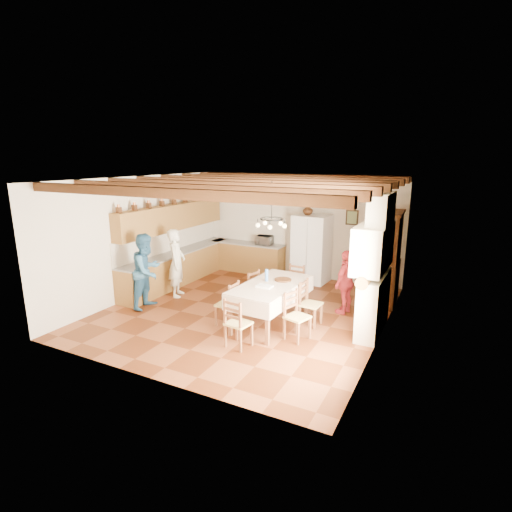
# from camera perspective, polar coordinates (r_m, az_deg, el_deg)

# --- Properties ---
(floor) EXTENTS (6.00, 6.50, 0.02)m
(floor) POSITION_cam_1_polar(r_m,az_deg,el_deg) (9.31, -1.40, -7.88)
(floor) COLOR #52230D
(floor) RESTS_ON ground
(ceiling) EXTENTS (6.00, 6.50, 0.02)m
(ceiling) POSITION_cam_1_polar(r_m,az_deg,el_deg) (8.65, -1.52, 11.02)
(ceiling) COLOR white
(ceiling) RESTS_ON ground
(wall_back) EXTENTS (6.00, 0.02, 3.00)m
(wall_back) POSITION_cam_1_polar(r_m,az_deg,el_deg) (11.77, 6.14, 4.33)
(wall_back) COLOR beige
(wall_back) RESTS_ON ground
(wall_front) EXTENTS (6.00, 0.02, 3.00)m
(wall_front) POSITION_cam_1_polar(r_m,az_deg,el_deg) (6.29, -15.79, -4.66)
(wall_front) COLOR beige
(wall_front) RESTS_ON ground
(wall_left) EXTENTS (0.02, 6.50, 3.00)m
(wall_left) POSITION_cam_1_polar(r_m,az_deg,el_deg) (10.60, -15.93, 2.81)
(wall_left) COLOR beige
(wall_left) RESTS_ON ground
(wall_right) EXTENTS (0.02, 6.50, 3.00)m
(wall_right) POSITION_cam_1_polar(r_m,az_deg,el_deg) (7.92, 18.07, -1.02)
(wall_right) COLOR beige
(wall_right) RESTS_ON ground
(ceiling_beams) EXTENTS (6.00, 6.30, 0.16)m
(ceiling_beams) POSITION_cam_1_polar(r_m,az_deg,el_deg) (8.66, -1.52, 10.36)
(ceiling_beams) COLOR #351F0E
(ceiling_beams) RESTS_ON ground
(lower_cabinets_left) EXTENTS (0.60, 4.30, 0.86)m
(lower_cabinets_left) POSITION_cam_1_polar(r_m,az_deg,el_deg) (11.42, -10.87, -1.65)
(lower_cabinets_left) COLOR brown
(lower_cabinets_left) RESTS_ON ground
(lower_cabinets_back) EXTENTS (2.30, 0.60, 0.86)m
(lower_cabinets_back) POSITION_cam_1_polar(r_m,az_deg,el_deg) (12.35, -1.23, -0.21)
(lower_cabinets_back) COLOR brown
(lower_cabinets_back) RESTS_ON ground
(countertop_left) EXTENTS (0.62, 4.30, 0.04)m
(countertop_left) POSITION_cam_1_polar(r_m,az_deg,el_deg) (11.31, -10.98, 0.55)
(countertop_left) COLOR gray
(countertop_left) RESTS_ON lower_cabinets_left
(countertop_back) EXTENTS (2.34, 0.62, 0.04)m
(countertop_back) POSITION_cam_1_polar(r_m,az_deg,el_deg) (12.25, -1.24, 1.83)
(countertop_back) COLOR gray
(countertop_back) RESTS_ON lower_cabinets_back
(backsplash_left) EXTENTS (0.03, 4.30, 0.60)m
(backsplash_left) POSITION_cam_1_polar(r_m,az_deg,el_deg) (11.42, -12.18, 2.26)
(backsplash_left) COLOR silver
(backsplash_left) RESTS_ON ground
(backsplash_back) EXTENTS (2.30, 0.03, 0.60)m
(backsplash_back) POSITION_cam_1_polar(r_m,az_deg,el_deg) (12.43, -0.63, 3.52)
(backsplash_back) COLOR silver
(backsplash_back) RESTS_ON ground
(upper_cabinets) EXTENTS (0.35, 4.20, 0.70)m
(upper_cabinets) POSITION_cam_1_polar(r_m,az_deg,el_deg) (11.21, -11.71, 5.45)
(upper_cabinets) COLOR brown
(upper_cabinets) RESTS_ON ground
(fireplace) EXTENTS (0.56, 1.60, 2.80)m
(fireplace) POSITION_cam_1_polar(r_m,az_deg,el_deg) (8.18, 16.25, -1.14)
(fireplace) COLOR beige
(fireplace) RESTS_ON ground
(wall_picture) EXTENTS (0.34, 0.03, 0.42)m
(wall_picture) POSITION_cam_1_polar(r_m,az_deg,el_deg) (11.24, 13.56, 5.37)
(wall_picture) COLOR black
(wall_picture) RESTS_ON ground
(refrigerator) EXTENTS (1.00, 0.85, 1.90)m
(refrigerator) POSITION_cam_1_polar(r_m,az_deg,el_deg) (11.32, 7.94, 1.05)
(refrigerator) COLOR white
(refrigerator) RESTS_ON floor
(hutch) EXTENTS (0.56, 1.25, 2.22)m
(hutch) POSITION_cam_1_polar(r_m,az_deg,el_deg) (10.04, 18.39, -0.25)
(hutch) COLOR #35170B
(hutch) RESTS_ON floor
(dining_table) EXTENTS (1.16, 2.10, 0.89)m
(dining_table) POSITION_cam_1_polar(r_m,az_deg,el_deg) (8.35, 2.15, -4.54)
(dining_table) COLOR beige
(dining_table) RESTS_ON floor
(chandelier) EXTENTS (0.47, 0.47, 0.03)m
(chandelier) POSITION_cam_1_polar(r_m,az_deg,el_deg) (8.01, 2.24, 5.32)
(chandelier) COLOR black
(chandelier) RESTS_ON ground
(chair_left_near) EXTENTS (0.40, 0.42, 0.96)m
(chair_left_near) POSITION_cam_1_polar(r_m,az_deg,el_deg) (8.42, -4.15, -6.76)
(chair_left_near) COLOR brown
(chair_left_near) RESTS_ON floor
(chair_left_far) EXTENTS (0.48, 0.49, 0.96)m
(chair_left_far) POSITION_cam_1_polar(r_m,az_deg,el_deg) (9.22, -1.15, -4.85)
(chair_left_far) COLOR brown
(chair_left_far) RESTS_ON floor
(chair_right_near) EXTENTS (0.51, 0.52, 0.96)m
(chair_right_near) POSITION_cam_1_polar(r_m,az_deg,el_deg) (7.79, 5.92, -8.54)
(chair_right_near) COLOR brown
(chair_right_near) RESTS_ON floor
(chair_right_far) EXTENTS (0.43, 0.45, 0.96)m
(chair_right_far) POSITION_cam_1_polar(r_m,az_deg,el_deg) (8.47, 7.85, -6.72)
(chair_right_far) COLOR brown
(chair_right_far) RESTS_ON floor
(chair_end_near) EXTENTS (0.48, 0.46, 0.96)m
(chair_end_near) POSITION_cam_1_polar(r_m,az_deg,el_deg) (7.49, -2.53, -9.45)
(chair_end_near) COLOR brown
(chair_end_near) RESTS_ON floor
(chair_end_far) EXTENTS (0.44, 0.42, 0.96)m
(chair_end_far) POSITION_cam_1_polar(r_m,az_deg,el_deg) (9.57, 5.38, -4.20)
(chair_end_far) COLOR brown
(chair_end_far) RESTS_ON floor
(person_man) EXTENTS (0.64, 0.74, 1.73)m
(person_man) POSITION_cam_1_polar(r_m,az_deg,el_deg) (10.22, -11.26, -0.99)
(person_man) COLOR white
(person_man) RESTS_ON floor
(person_woman_blue) EXTENTS (0.74, 0.91, 1.77)m
(person_woman_blue) POSITION_cam_1_polar(r_m,az_deg,el_deg) (9.59, -15.30, -2.07)
(person_woman_blue) COLOR #2C5F87
(person_woman_blue) RESTS_ON floor
(person_woman_red) EXTENTS (0.57, 0.92, 1.46)m
(person_woman_red) POSITION_cam_1_polar(r_m,az_deg,el_deg) (9.18, 12.77, -3.65)
(person_woman_red) COLOR #BE2E34
(person_woman_red) RESTS_ON floor
(microwave) EXTENTS (0.49, 0.34, 0.27)m
(microwave) POSITION_cam_1_polar(r_m,az_deg,el_deg) (11.95, 1.22, 2.28)
(microwave) COLOR silver
(microwave) RESTS_ON countertop_back
(fridge_vase) EXTENTS (0.31, 0.31, 0.29)m
(fridge_vase) POSITION_cam_1_polar(r_m,az_deg,el_deg) (11.18, 7.42, 6.59)
(fridge_vase) COLOR #35170B
(fridge_vase) RESTS_ON refrigerator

